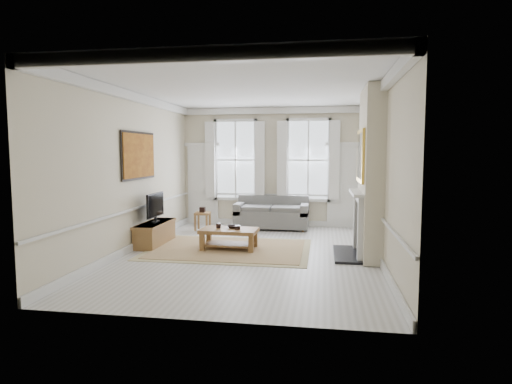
% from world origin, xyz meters
% --- Properties ---
extents(floor, '(7.20, 7.20, 0.00)m').
position_xyz_m(floor, '(0.00, 0.00, 0.00)').
color(floor, '#B7B5AD').
rests_on(floor, ground).
extents(ceiling, '(7.20, 7.20, 0.00)m').
position_xyz_m(ceiling, '(0.00, 0.00, 3.40)').
color(ceiling, white).
rests_on(ceiling, back_wall).
extents(back_wall, '(5.20, 0.00, 5.20)m').
position_xyz_m(back_wall, '(0.00, 3.60, 1.70)').
color(back_wall, beige).
rests_on(back_wall, floor).
extents(left_wall, '(0.00, 7.20, 7.20)m').
position_xyz_m(left_wall, '(-2.60, 0.00, 1.70)').
color(left_wall, beige).
rests_on(left_wall, floor).
extents(right_wall, '(0.00, 7.20, 7.20)m').
position_xyz_m(right_wall, '(2.60, 0.00, 1.70)').
color(right_wall, beige).
rests_on(right_wall, floor).
extents(window_left, '(1.26, 0.20, 2.20)m').
position_xyz_m(window_left, '(-1.05, 3.55, 1.90)').
color(window_left, '#B2BCC6').
rests_on(window_left, back_wall).
extents(window_right, '(1.26, 0.20, 2.20)m').
position_xyz_m(window_right, '(1.05, 3.55, 1.90)').
color(window_right, '#B2BCC6').
rests_on(window_right, back_wall).
extents(door_left, '(0.90, 0.08, 2.30)m').
position_xyz_m(door_left, '(-2.05, 3.56, 1.15)').
color(door_left, silver).
rests_on(door_left, floor).
extents(door_right, '(0.90, 0.08, 2.30)m').
position_xyz_m(door_right, '(2.05, 3.56, 1.15)').
color(door_right, silver).
rests_on(door_right, floor).
extents(painting, '(0.05, 1.66, 1.06)m').
position_xyz_m(painting, '(-2.56, 0.30, 2.05)').
color(painting, '#AE6D1D').
rests_on(painting, left_wall).
extents(chimney_breast, '(0.35, 1.70, 3.38)m').
position_xyz_m(chimney_breast, '(2.43, 0.20, 1.70)').
color(chimney_breast, beige).
rests_on(chimney_breast, floor).
extents(hearth, '(0.55, 1.50, 0.05)m').
position_xyz_m(hearth, '(2.00, 0.20, 0.03)').
color(hearth, black).
rests_on(hearth, floor).
extents(fireplace, '(0.21, 1.45, 1.33)m').
position_xyz_m(fireplace, '(2.20, 0.20, 0.73)').
color(fireplace, silver).
rests_on(fireplace, floor).
extents(mirror, '(0.06, 1.26, 1.06)m').
position_xyz_m(mirror, '(2.21, 0.20, 2.05)').
color(mirror, gold).
rests_on(mirror, chimney_breast).
extents(sofa, '(2.02, 0.98, 0.90)m').
position_xyz_m(sofa, '(0.08, 3.11, 0.37)').
color(sofa, '#5E5E5B').
rests_on(sofa, floor).
extents(side_table, '(0.44, 0.44, 0.49)m').
position_xyz_m(side_table, '(-1.77, 2.52, 0.39)').
color(side_table, brown).
rests_on(side_table, floor).
extents(rug, '(3.50, 2.60, 0.02)m').
position_xyz_m(rug, '(-0.53, 0.34, 0.01)').
color(rug, '#9D8251').
rests_on(rug, floor).
extents(coffee_table, '(1.25, 0.76, 0.46)m').
position_xyz_m(coffee_table, '(-0.53, 0.34, 0.38)').
color(coffee_table, brown).
rests_on(coffee_table, rug).
extents(ceramic_pot_a, '(0.11, 0.11, 0.11)m').
position_xyz_m(ceramic_pot_a, '(-0.78, 0.39, 0.51)').
color(ceramic_pot_a, black).
rests_on(ceramic_pot_a, coffee_table).
extents(ceramic_pot_b, '(0.12, 0.12, 0.09)m').
position_xyz_m(ceramic_pot_b, '(-0.33, 0.29, 0.50)').
color(ceramic_pot_b, black).
rests_on(ceramic_pot_b, coffee_table).
extents(bowl, '(0.29, 0.29, 0.06)m').
position_xyz_m(bowl, '(-0.48, 0.44, 0.49)').
color(bowl, black).
rests_on(bowl, coffee_table).
extents(tv_stand, '(0.46, 1.44, 0.52)m').
position_xyz_m(tv_stand, '(-2.34, 0.58, 0.26)').
color(tv_stand, brown).
rests_on(tv_stand, floor).
extents(tv, '(0.08, 0.90, 0.68)m').
position_xyz_m(tv, '(-2.32, 0.58, 0.91)').
color(tv, black).
rests_on(tv, tv_stand).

